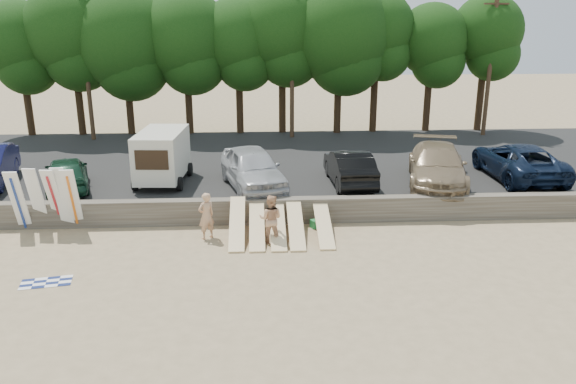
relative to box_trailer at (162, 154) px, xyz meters
name	(u,v)px	position (x,y,z in m)	size (l,w,h in m)	color
ground	(263,253)	(4.33, -6.46, -2.00)	(120.00, 120.00, 0.00)	tan
seawall	(262,211)	(4.33, -3.46, -1.50)	(44.00, 0.50, 1.00)	#6B6356
parking_lot	(260,166)	(4.33, 4.04, -1.65)	(44.00, 14.50, 0.70)	#282828
treeline	(234,35)	(2.91, 11.08, 4.70)	(33.12, 6.63, 9.31)	#382616
utility_poles	(292,58)	(6.33, 9.54, 3.42)	(25.80, 0.26, 9.00)	#473321
box_trailer	(162,154)	(0.00, 0.00, 0.00)	(2.30, 3.79, 2.33)	beige
car_1	(67,173)	(-3.95, -0.80, -0.58)	(1.70, 4.23, 1.44)	#143826
car_2	(253,168)	(3.98, -1.02, -0.42)	(2.08, 5.18, 1.76)	#B5B6BB
car_3	(349,167)	(8.24, -0.66, -0.54)	(1.62, 4.64, 1.53)	black
car_4	(437,165)	(12.09, -0.88, -0.45)	(2.38, 5.86, 1.70)	#897457
car_5	(518,161)	(16.10, -0.08, -0.50)	(2.66, 5.77, 1.60)	black
surfboard_upright_0	(18,201)	(-4.72, -4.02, -0.76)	(0.50, 0.06, 2.60)	white
surfboard_upright_1	(37,199)	(-4.11, -3.82, -0.74)	(0.50, 0.06, 2.60)	white
surfboard_upright_2	(55,199)	(-3.44, -3.85, -0.76)	(0.50, 0.06, 2.60)	white
surfboard_upright_3	(63,199)	(-3.13, -3.90, -0.73)	(0.50, 0.06, 2.60)	white
surfboard_upright_4	(72,199)	(-2.76, -3.95, -0.75)	(0.50, 0.06, 2.60)	white
surfboard_low_0	(237,223)	(3.42, -5.02, -1.43)	(0.56, 3.00, 0.07)	beige
surfboard_low_1	(257,225)	(4.14, -5.01, -1.53)	(0.56, 3.00, 0.07)	beige
surfboard_low_2	(278,226)	(4.90, -5.01, -1.55)	(0.56, 3.00, 0.07)	beige
surfboard_low_3	(296,224)	(5.57, -5.03, -1.52)	(0.56, 3.00, 0.07)	beige
surfboard_low_4	(324,224)	(6.61, -4.95, -1.55)	(0.56, 3.00, 0.07)	beige
beachgoer_a	(206,216)	(2.30, -4.98, -1.13)	(0.64, 0.42, 1.76)	tan
beachgoer_b	(271,219)	(4.64, -5.46, -1.12)	(0.86, 0.67, 1.78)	tan
cooler	(316,224)	(6.42, -4.13, -1.84)	(0.38, 0.30, 0.32)	#278F47
gear_bag	(315,224)	(6.41, -4.06, -1.89)	(0.30, 0.25, 0.22)	orange
beach_towel	(46,282)	(-2.36, -8.34, -2.00)	(1.50, 1.50, 0.00)	white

